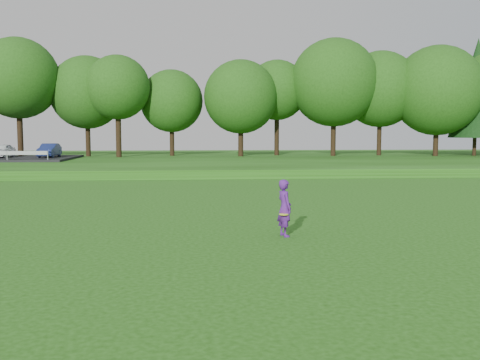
{
  "coord_description": "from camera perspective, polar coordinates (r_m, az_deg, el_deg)",
  "views": [
    {
      "loc": [
        -0.97,
        -14.82,
        3.1
      ],
      "look_at": [
        0.52,
        4.54,
        1.3
      ],
      "focal_mm": 40.0,
      "sensor_mm": 36.0,
      "label": 1
    }
  ],
  "objects": [
    {
      "name": "woman",
      "position": [
        15.73,
        4.77,
        -2.99
      ],
      "size": [
        0.56,
        0.71,
        1.68
      ],
      "color": "#501B7B",
      "rests_on": "ground"
    },
    {
      "name": "walking_path",
      "position": [
        34.97,
        -2.81,
        0.24
      ],
      "size": [
        130.0,
        1.6,
        0.04
      ],
      "primitive_type": "cube",
      "color": "gray",
      "rests_on": "ground"
    },
    {
      "name": "ground",
      "position": [
        15.17,
        -0.66,
        -6.49
      ],
      "size": [
        140.0,
        140.0,
        0.0
      ],
      "primitive_type": "plane",
      "color": "#1C480D",
      "rests_on": "ground"
    },
    {
      "name": "treeline",
      "position": [
        53.07,
        -3.41,
        10.69
      ],
      "size": [
        104.0,
        7.0,
        15.0
      ],
      "primitive_type": null,
      "color": "#1C4610",
      "rests_on": "berm"
    },
    {
      "name": "berm",
      "position": [
        48.91,
        -3.27,
        2.0
      ],
      "size": [
        130.0,
        30.0,
        0.6
      ],
      "primitive_type": "cube",
      "color": "#1C480D",
      "rests_on": "ground"
    }
  ]
}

